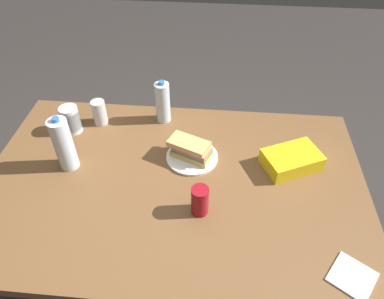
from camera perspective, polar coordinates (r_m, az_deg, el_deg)
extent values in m
plane|color=#383330|center=(2.10, -2.21, -19.43)|extent=(8.00, 8.00, 0.00)
cube|color=brown|center=(1.48, -2.98, -5.66)|extent=(1.56, 1.01, 0.04)
cylinder|color=brown|center=(2.11, 18.36, -5.07)|extent=(0.07, 0.07, 0.74)
cylinder|color=brown|center=(2.22, -19.41, -2.54)|extent=(0.07, 0.07, 0.74)
cylinder|color=white|center=(1.55, 0.00, -1.19)|extent=(0.22, 0.22, 0.01)
cube|color=#DBB26B|center=(1.54, 0.00, -0.71)|extent=(0.19, 0.15, 0.02)
cube|color=#599E3F|center=(1.53, 0.00, -0.27)|extent=(0.18, 0.14, 0.01)
cube|color=#C6727A|center=(1.52, 0.00, 0.11)|extent=(0.18, 0.14, 0.02)
cube|color=yellow|center=(1.51, 0.00, 0.47)|extent=(0.17, 0.13, 0.01)
cube|color=#DBB26B|center=(1.50, -0.51, 0.90)|extent=(0.19, 0.15, 0.02)
cylinder|color=maroon|center=(1.32, 1.26, -8.16)|extent=(0.07, 0.07, 0.12)
cube|color=yellow|center=(1.55, 15.62, -1.61)|extent=(0.27, 0.23, 0.07)
cylinder|color=silver|center=(1.71, -4.70, 7.48)|extent=(0.07, 0.07, 0.20)
cylinder|color=blue|center=(1.64, -4.92, 10.57)|extent=(0.03, 0.03, 0.02)
cylinder|color=silver|center=(1.76, -18.67, 4.10)|extent=(0.08, 0.08, 0.09)
cylinder|color=silver|center=(1.75, -18.80, 4.56)|extent=(0.08, 0.08, 0.09)
cylinder|color=silver|center=(1.74, -18.93, 5.03)|extent=(0.08, 0.08, 0.09)
cylinder|color=silver|center=(1.53, -19.82, 0.76)|extent=(0.08, 0.08, 0.24)
cylinder|color=blue|center=(1.45, -20.98, 4.48)|extent=(0.03, 0.03, 0.02)
cylinder|color=silver|center=(1.76, -14.57, 5.76)|extent=(0.07, 0.07, 0.12)
cube|color=white|center=(1.32, 24.24, -18.05)|extent=(0.18, 0.18, 0.01)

